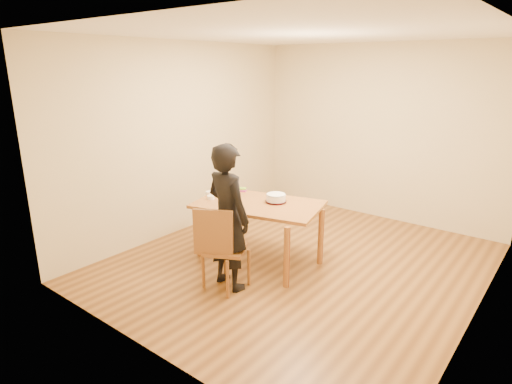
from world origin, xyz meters
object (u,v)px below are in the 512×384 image
Objects in this scene: cake at (276,198)px; dining_chair at (226,249)px; cake_plate at (276,201)px; dining_table at (259,204)px; person at (228,217)px.

dining_chair is at bearing -90.04° from cake.
dining_table is at bearing -134.28° from cake_plate.
cake reaches higher than dining_chair.
dining_chair is 1.00m from cake.
cake_plate is at bearing -81.14° from person.
dining_table is 5.79× the size of cake_plate.
dining_table is at bearing 73.40° from dining_chair.
dining_table is at bearing -69.48° from person.
cake_plate is at bearing 31.85° from dining_table.
person is at bearing 62.44° from dining_chair.
cake_plate is 0.05m from cake.
person is at bearing -92.26° from dining_table.
dining_chair is 0.98m from cake_plate.
person is (0.15, -0.73, 0.07)m from dining_table.
dining_chair is at bearing -90.04° from cake_plate.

